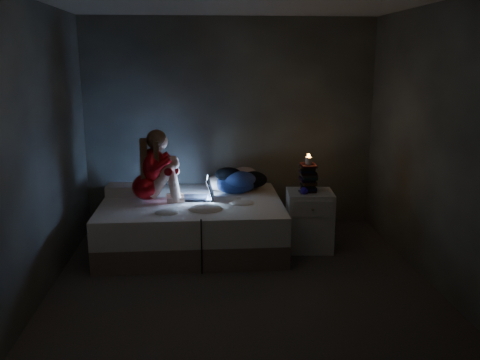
{
  "coord_description": "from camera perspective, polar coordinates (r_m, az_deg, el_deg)",
  "views": [
    {
      "loc": [
        -0.36,
        -4.35,
        2.09
      ],
      "look_at": [
        0.05,
        1.0,
        0.8
      ],
      "focal_mm": 37.61,
      "sensor_mm": 36.0,
      "label": 1
    }
  ],
  "objects": [
    {
      "name": "bed",
      "position": [
        5.75,
        -5.43,
        -4.96
      ],
      "size": [
        2.0,
        1.5,
        0.55
      ],
      "primitive_type": null,
      "color": "silver",
      "rests_on": "ground"
    },
    {
      "name": "phone",
      "position": [
        5.55,
        7.18,
        -1.39
      ],
      "size": [
        0.09,
        0.15,
        0.01
      ],
      "primitive_type": "cube",
      "rotation": [
        0.0,
        0.0,
        0.13
      ],
      "color": "black",
      "rests_on": "nightstand"
    },
    {
      "name": "woman",
      "position": [
        5.59,
        -10.61,
        1.56
      ],
      "size": [
        0.53,
        0.37,
        0.81
      ],
      "primitive_type": null,
      "rotation": [
        0.0,
        0.0,
        0.09
      ],
      "color": "#8F0304",
      "rests_on": "bed"
    },
    {
      "name": "clothes_pile",
      "position": [
        5.99,
        -0.56,
        0.14
      ],
      "size": [
        0.55,
        0.45,
        0.31
      ],
      "primitive_type": null,
      "rotation": [
        0.0,
        0.0,
        0.07
      ],
      "color": "navy",
      "rests_on": "bed"
    },
    {
      "name": "book_stack",
      "position": [
        5.59,
        7.72,
        0.36
      ],
      "size": [
        0.19,
        0.25,
        0.33
      ],
      "primitive_type": null,
      "color": "black",
      "rests_on": "nightstand"
    },
    {
      "name": "wall_front",
      "position": [
        2.59,
        3.84,
        -4.24
      ],
      "size": [
        3.6,
        0.02,
        2.6
      ],
      "primitive_type": "cube",
      "color": "#2C2E2A",
      "rests_on": "ground"
    },
    {
      "name": "candle",
      "position": [
        5.55,
        7.78,
        2.42
      ],
      "size": [
        0.07,
        0.07,
        0.08
      ],
      "primitive_type": "cylinder",
      "color": "beige",
      "rests_on": "book_stack"
    },
    {
      "name": "nightstand",
      "position": [
        5.7,
        7.87,
        -4.56
      ],
      "size": [
        0.53,
        0.48,
        0.67
      ],
      "primitive_type": "cube",
      "rotation": [
        0.0,
        0.0,
        -0.08
      ],
      "color": "silver",
      "rests_on": "ground"
    },
    {
      "name": "laptop",
      "position": [
        5.68,
        -5.04,
        -0.86
      ],
      "size": [
        0.39,
        0.29,
        0.27
      ],
      "primitive_type": null,
      "rotation": [
        0.0,
        0.0,
        -0.05
      ],
      "color": "black",
      "rests_on": "bed"
    },
    {
      "name": "blue_orb",
      "position": [
        5.47,
        7.39,
        -1.25
      ],
      "size": [
        0.08,
        0.08,
        0.08
      ],
      "primitive_type": "sphere",
      "color": "#231194",
      "rests_on": "nightstand"
    },
    {
      "name": "wall_left",
      "position": [
        4.66,
        -22.48,
        2.71
      ],
      "size": [
        0.02,
        3.8,
        2.6
      ],
      "primitive_type": "cube",
      "color": "#2C2E2A",
      "rests_on": "ground"
    },
    {
      "name": "pillow",
      "position": [
        6.01,
        -12.9,
        -1.09
      ],
      "size": [
        0.42,
        0.3,
        0.12
      ],
      "primitive_type": "cube",
      "color": "white",
      "rests_on": "bed"
    },
    {
      "name": "floor",
      "position": [
        4.85,
        0.32,
        -12.16
      ],
      "size": [
        3.6,
        3.8,
        0.02
      ],
      "primitive_type": "cube",
      "color": "#34302D",
      "rests_on": "ground"
    },
    {
      "name": "wall_right",
      "position": [
        4.93,
        21.85,
        3.31
      ],
      "size": [
        0.02,
        3.8,
        2.6
      ],
      "primitive_type": "cube",
      "color": "#2C2E2A",
      "rests_on": "ground"
    },
    {
      "name": "wall_back",
      "position": [
        6.32,
        -1.09,
        6.33
      ],
      "size": [
        3.6,
        0.02,
        2.6
      ],
      "primitive_type": "cube",
      "color": "#2C2E2A",
      "rests_on": "ground"
    }
  ]
}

